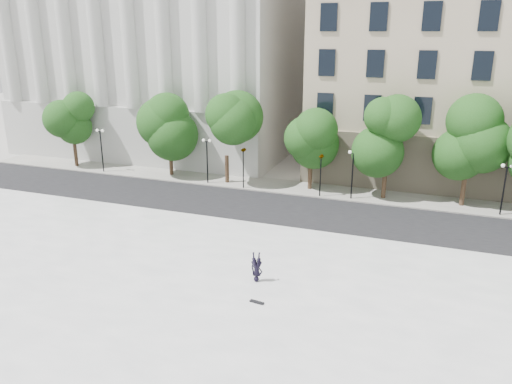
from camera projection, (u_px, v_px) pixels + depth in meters
The scene contains 11 objects.
ground at pixel (112, 329), 23.18m from camera, with size 160.00×160.00×0.00m, color #ACA9A2.
plaza at pixel (147, 294), 25.79m from camera, with size 44.00×22.00×0.45m, color white.
street at pixel (249, 207), 39.27m from camera, with size 60.00×8.00×0.02m, color black.
far_sidewalk at pixel (273, 185), 44.62m from camera, with size 60.00×4.00×0.12m, color #AAA69D.
building_west at pixel (177, 34), 59.26m from camera, with size 31.50×27.65×25.60m.
traffic_light_west at pixel (243, 148), 42.70m from camera, with size 0.86×1.77×4.20m.
traffic_light_east at pixel (321, 155), 40.48m from camera, with size 0.59×1.69×4.17m.
person_lying at pixel (257, 277), 26.62m from camera, with size 0.61×0.40×1.66m, color black.
skateboard at pixel (257, 302), 24.54m from camera, with size 0.74×0.19×0.08m, color black.
street_trees at pixel (313, 134), 41.64m from camera, with size 45.23×5.21×7.85m.
lamp_posts at pixel (274, 159), 42.34m from camera, with size 36.28×0.28×4.31m.
Camera 1 is at (13.18, -16.59, 13.18)m, focal length 35.00 mm.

